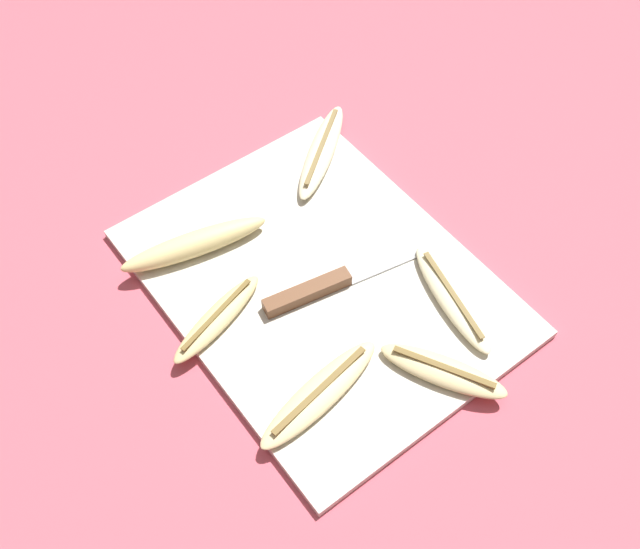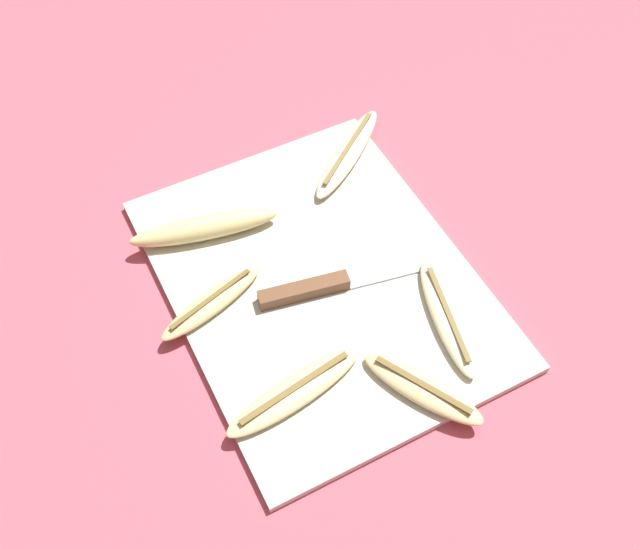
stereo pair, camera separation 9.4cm
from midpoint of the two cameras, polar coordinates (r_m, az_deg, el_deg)
The scene contains 9 objects.
ground_plane at distance 0.96m, azimuth -2.80°, elevation -0.96°, with size 4.00×4.00×0.00m, color #C65160.
cutting_board at distance 0.96m, azimuth -2.82°, elevation -0.75°, with size 0.48×0.37×0.01m.
knife at distance 0.94m, azimuth -2.89°, elevation -1.20°, with size 0.06×0.23×0.02m.
banana_mellow_near at distance 0.88m, azimuth 6.32°, elevation -7.55°, with size 0.15×0.11×0.02m.
banana_golden_short at distance 0.99m, azimuth -12.26°, elevation 2.09°, with size 0.08×0.20×0.03m.
banana_bright_far at distance 1.08m, azimuth -2.40°, elevation 9.23°, with size 0.14×0.18×0.02m.
banana_spotted_left at distance 0.92m, azimuth -10.73°, elevation -3.50°, with size 0.08×0.16×0.02m.
banana_pale_long at distance 0.93m, azimuth 7.20°, elevation -2.01°, with size 0.18×0.08×0.02m.
banana_ripe_center at distance 0.86m, azimuth -3.19°, elevation -9.27°, with size 0.07×0.19×0.02m.
Camera 1 is at (0.43, -0.33, 0.79)m, focal length 42.00 mm.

